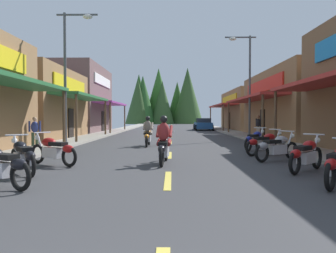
{
  "coord_description": "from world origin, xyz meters",
  "views": [
    {
      "loc": [
        0.1,
        -0.67,
        1.51
      ],
      "look_at": [
        -0.21,
        24.75,
        0.81
      ],
      "focal_mm": 36.26,
      "sensor_mm": 36.0,
      "label": 1
    }
  ],
  "objects": [
    {
      "name": "storefront_right_far",
      "position": [
        11.01,
        39.8,
        2.33
      ],
      "size": [
        10.03,
        13.21,
        4.65
      ],
      "color": "olive",
      "rests_on": "ground"
    },
    {
      "name": "rider_cruising_trailing",
      "position": [
        -1.16,
        16.9,
        0.66
      ],
      "size": [
        0.6,
        2.14,
        1.57
      ],
      "rotation": [
        0.0,
        0.0,
        1.56
      ],
      "color": "black",
      "rests_on": "ground"
    },
    {
      "name": "motorcycle_parked_right_5",
      "position": [
        3.88,
        14.74,
        0.49
      ],
      "size": [
        1.4,
        1.74,
        1.04
      ],
      "rotation": [
        0.0,
        0.0,
        0.9
      ],
      "color": "black",
      "rests_on": "ground"
    },
    {
      "name": "storefront_left_middle",
      "position": [
        -10.52,
        22.64,
        2.41
      ],
      "size": [
        9.06,
        9.75,
        4.8
      ],
      "color": "olive",
      "rests_on": "ground"
    },
    {
      "name": "rider_cruising_lead",
      "position": [
        -0.17,
        10.22,
        0.66
      ],
      "size": [
        0.6,
        2.14,
        1.57
      ],
      "rotation": [
        0.0,
        0.0,
        1.5
      ],
      "color": "black",
      "rests_on": "ground"
    },
    {
      "name": "treeline_backdrop",
      "position": [
        -2.61,
        78.5,
        5.84
      ],
      "size": [
        18.29,
        12.57,
        13.08
      ],
      "color": "#2F4D23",
      "rests_on": "ground"
    },
    {
      "name": "motorcycle_parked_left_2",
      "position": [
        -3.87,
        8.24,
        0.49
      ],
      "size": [
        1.42,
        1.73,
        1.04
      ],
      "rotation": [
        0.0,
        0.0,
        2.25
      ],
      "color": "black",
      "rests_on": "ground"
    },
    {
      "name": "centerline_dashes",
      "position": [
        0.0,
        34.85,
        0.01
      ],
      "size": [
        0.16,
        68.95,
        0.01
      ],
      "color": "#E0C64C",
      "rests_on": "ground"
    },
    {
      "name": "motorcycle_parked_right_3",
      "position": [
        3.71,
        11.02,
        0.49
      ],
      "size": [
        1.86,
        1.24,
        1.04
      ],
      "rotation": [
        0.0,
        0.0,
        0.57
      ],
      "color": "black",
      "rests_on": "ground"
    },
    {
      "name": "storefront_right_middle",
      "position": [
        10.87,
        24.85,
        2.48
      ],
      "size": [
        9.75,
        13.54,
        4.95
      ],
      "color": "olive",
      "rests_on": "ground"
    },
    {
      "name": "sidewalk_right",
      "position": [
        5.93,
        31.21,
        0.06
      ],
      "size": [
        2.01,
        92.42,
        0.12
      ],
      "primitive_type": "cube",
      "color": "gray",
      "rests_on": "ground"
    },
    {
      "name": "pedestrian_browsing",
      "position": [
        6.17,
        23.21,
        0.95
      ],
      "size": [
        0.38,
        0.53,
        1.65
      ],
      "rotation": [
        0.0,
        0.0,
        3.54
      ],
      "color": "#B2A599",
      "rests_on": "ground"
    },
    {
      "name": "sidewalk_left",
      "position": [
        -5.93,
        31.21,
        0.06
      ],
      "size": [
        2.01,
        92.42,
        0.12
      ],
      "primitive_type": "cube",
      "color": "gray",
      "rests_on": "ground"
    },
    {
      "name": "storefront_left_far",
      "position": [
        -10.24,
        33.52,
        3.3
      ],
      "size": [
        8.47,
        10.6,
        6.6
      ],
      "color": "brown",
      "rests_on": "ground"
    },
    {
      "name": "parked_car_curbside",
      "position": [
        3.72,
        38.84,
        0.69
      ],
      "size": [
        2.08,
        4.31,
        1.4
      ],
      "rotation": [
        0.0,
        0.0,
        1.58
      ],
      "color": "#1E4C8C",
      "rests_on": "ground"
    },
    {
      "name": "pedestrian_by_shop",
      "position": [
        -6.6,
        15.74,
        0.88
      ],
      "size": [
        0.53,
        0.38,
        1.53
      ],
      "rotation": [
        0.0,
        0.0,
        5.11
      ],
      "color": "#3F593F",
      "rests_on": "ground"
    },
    {
      "name": "streetlamp_left",
      "position": [
        -5.03,
        16.47,
        4.35
      ],
      "size": [
        2.08,
        0.3,
        6.77
      ],
      "color": "#474C51",
      "rests_on": "ground"
    },
    {
      "name": "streetlamp_right",
      "position": [
        5.03,
        22.2,
        4.46
      ],
      "size": [
        2.08,
        0.3,
        6.96
      ],
      "color": "#474C51",
      "rests_on": "ground"
    },
    {
      "name": "motorcycle_parked_left_3",
      "position": [
        -3.63,
        9.9,
        0.49
      ],
      "size": [
        1.87,
        1.22,
        1.04
      ],
      "rotation": [
        0.0,
        0.0,
        2.58
      ],
      "color": "black",
      "rests_on": "ground"
    },
    {
      "name": "ground",
      "position": [
        0.0,
        31.21,
        -0.05
      ],
      "size": [
        9.84,
        92.42,
        0.1
      ],
      "primitive_type": "cube",
      "color": "#38383A"
    },
    {
      "name": "motorcycle_parked_right_2",
      "position": [
        3.81,
        8.71,
        0.49
      ],
      "size": [
        1.55,
        1.62,
        1.04
      ],
      "rotation": [
        0.0,
        0.0,
        0.81
      ],
      "color": "black",
      "rests_on": "ground"
    },
    {
      "name": "motorcycle_parked_right_4",
      "position": [
        3.8,
        12.77,
        0.49
      ],
      "size": [
        1.88,
        1.2,
        1.04
      ],
      "rotation": [
        0.0,
        0.0,
        0.55
      ],
      "color": "black",
      "rests_on": "ground"
    }
  ]
}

